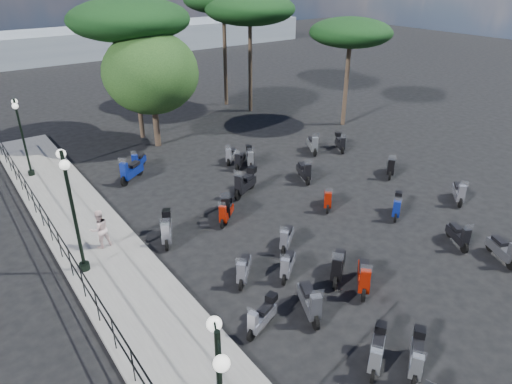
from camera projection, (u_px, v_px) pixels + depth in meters
ground at (287, 235)px, 18.32m from camera, size 120.00×120.00×0.00m
sidewalk at (102, 253)px, 17.07m from camera, size 3.00×30.00×0.15m
railing at (64, 248)px, 15.87m from camera, size 0.04×26.04×1.10m
lamp_post_1 at (72, 206)px, 14.89m from camera, size 0.47×1.30×4.46m
lamp_post_2 at (22, 133)px, 22.20m from camera, size 0.41×1.15×3.94m
pedestrian_far at (100, 229)px, 17.00m from camera, size 0.80×0.65×1.53m
scooter_1 at (417, 357)px, 12.04m from camera, size 1.39×1.02×1.26m
scooter_2 at (262, 317)px, 13.44m from camera, size 1.44×0.76×1.20m
scooter_3 at (244, 269)px, 15.53m from camera, size 1.17×1.23×1.28m
scooter_4 at (167, 229)px, 17.71m from camera, size 1.01×1.61×1.40m
scooter_5 at (131, 171)px, 22.69m from camera, size 1.60×1.18×1.49m
scooter_7 at (364, 277)px, 15.07m from camera, size 1.37×1.30×1.42m
scooter_8 at (310, 302)px, 13.95m from camera, size 0.95×1.71×1.45m
scooter_9 at (225, 206)px, 19.46m from camera, size 1.10×1.66×1.49m
scooter_10 at (226, 212)px, 19.12m from camera, size 1.25×1.12×1.22m
scooter_11 at (139, 161)px, 24.08m from camera, size 1.15×1.17×1.23m
scooter_13 at (338, 266)px, 15.62m from camera, size 1.48×1.20×1.43m
scooter_14 at (328, 199)px, 20.21m from camera, size 1.13×1.19×1.23m
scooter_15 at (286, 238)px, 17.33m from camera, size 1.27×1.06×1.24m
scooter_16 at (245, 183)px, 21.39m from camera, size 1.73×1.06×1.49m
scooter_17 at (231, 155)px, 24.89m from camera, size 1.18×1.08×1.20m
scooter_19 at (503, 250)px, 16.56m from camera, size 0.89×1.53×1.32m
scooter_20 at (458, 235)px, 17.49m from camera, size 0.90×1.42×1.25m
scooter_21 at (304, 172)px, 22.77m from camera, size 0.88×1.62×1.37m
scooter_22 at (240, 160)px, 24.24m from camera, size 1.20×1.07×1.21m
scooter_23 at (250, 158)px, 24.41m from camera, size 0.96×1.43×1.27m
scooter_25 at (459, 193)px, 20.72m from camera, size 1.28×1.20×1.31m
scooter_26 at (397, 207)px, 19.53m from camera, size 1.30×1.00×1.20m
scooter_27 at (391, 167)px, 23.30m from camera, size 1.41×1.14×1.36m
scooter_28 at (313, 145)px, 26.16m from camera, size 0.99×1.56×1.38m
scooter_29 at (340, 143)px, 26.49m from camera, size 0.90×1.37×1.20m
scooter_30 at (377, 352)px, 12.19m from camera, size 1.39×1.02×1.26m
scooter_32 at (287, 265)px, 15.77m from camera, size 1.27×1.06×1.24m
broadleaf_tree at (151, 73)px, 25.50m from camera, size 5.38×5.38×6.60m
pine_1 at (250, 9)px, 30.72m from camera, size 6.16×6.16×8.13m
pine_2 at (129, 20)px, 25.62m from camera, size 6.89×6.89×8.19m
pine_3 at (351, 33)px, 28.38m from camera, size 5.21×5.21×6.87m
distant_hills at (30, 48)px, 50.31m from camera, size 70.00×8.00×3.00m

